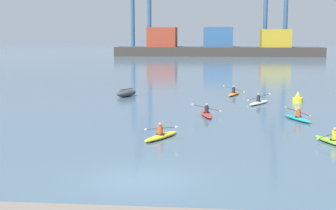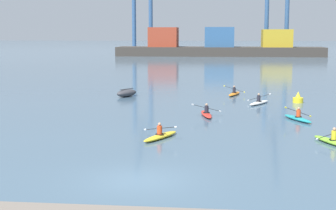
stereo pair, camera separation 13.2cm
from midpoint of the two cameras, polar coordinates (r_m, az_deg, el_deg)
name	(u,v)px [view 2 (the right image)]	position (r m, az deg, el deg)	size (l,w,h in m)	color
ground_plane	(140,180)	(21.11, -3.06, -8.53)	(800.00, 800.00, 0.00)	#425B70
container_barge	(219,46)	(136.27, 5.77, 6.64)	(54.74, 9.90, 7.68)	#38332D
capsized_dinghy	(127,93)	(48.61, -4.62, 1.36)	(2.22, 2.81, 0.76)	#38383D
channel_buoy	(298,99)	(45.66, 14.58, 0.70)	(0.90, 0.90, 1.00)	yellow
kayak_white	(259,102)	(43.97, 10.35, 0.31)	(2.18, 3.26, 1.03)	silver
kayak_orange	(234,93)	(50.08, 7.59, 1.31)	(2.15, 3.43, 0.95)	orange
kayak_lime	(333,141)	(29.20, 18.27, -3.90)	(2.08, 3.36, 0.95)	#7ABC2D
kayak_red	(206,114)	(37.21, 4.46, -0.99)	(2.21, 3.45, 0.95)	red
kayak_teal	(298,118)	(36.39, 14.56, -1.43)	(2.03, 3.36, 1.04)	teal
kayak_yellow	(160,136)	(29.19, -0.74, -3.48)	(2.06, 3.33, 0.95)	yellow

